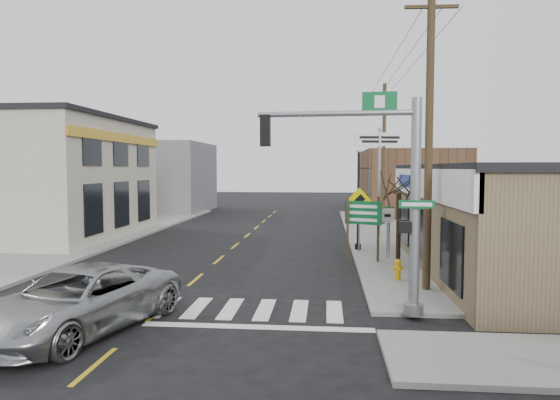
# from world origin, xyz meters

# --- Properties ---
(ground) EXTENTS (140.00, 140.00, 0.00)m
(ground) POSITION_xyz_m (0.00, 0.00, 0.00)
(ground) COLOR black
(ground) RESTS_ON ground
(sidewalk_right) EXTENTS (6.00, 38.00, 0.13)m
(sidewalk_right) POSITION_xyz_m (9.00, 13.00, 0.07)
(sidewalk_right) COLOR slate
(sidewalk_right) RESTS_ON ground
(sidewalk_left) EXTENTS (6.00, 38.00, 0.13)m
(sidewalk_left) POSITION_xyz_m (-9.00, 13.00, 0.07)
(sidewalk_left) COLOR slate
(sidewalk_left) RESTS_ON ground
(center_line) EXTENTS (0.12, 56.00, 0.01)m
(center_line) POSITION_xyz_m (0.00, 8.00, 0.01)
(center_line) COLOR gold
(center_line) RESTS_ON ground
(crosswalk) EXTENTS (11.00, 2.20, 0.01)m
(crosswalk) POSITION_xyz_m (0.00, 0.40, 0.01)
(crosswalk) COLOR silver
(crosswalk) RESTS_ON ground
(left_building) EXTENTS (12.00, 12.00, 6.80)m
(left_building) POSITION_xyz_m (-13.00, 14.00, 3.40)
(left_building) COLOR #B9B29A
(left_building) RESTS_ON ground
(bldg_distant_right) EXTENTS (8.00, 10.00, 5.60)m
(bldg_distant_right) POSITION_xyz_m (12.00, 30.00, 2.80)
(bldg_distant_right) COLOR brown
(bldg_distant_right) RESTS_ON ground
(bldg_distant_left) EXTENTS (9.00, 10.00, 6.40)m
(bldg_distant_left) POSITION_xyz_m (-11.00, 32.00, 3.20)
(bldg_distant_left) COLOR slate
(bldg_distant_left) RESTS_ON ground
(suv) EXTENTS (4.15, 6.25, 1.59)m
(suv) POSITION_xyz_m (-1.38, -1.94, 0.80)
(suv) COLOR #949699
(suv) RESTS_ON ground
(traffic_signal_pole) EXTENTS (4.72, 0.38, 5.98)m
(traffic_signal_pole) POSITION_xyz_m (6.40, -0.13, 3.69)
(traffic_signal_pole) COLOR gray
(traffic_signal_pole) RESTS_ON sidewalk_right
(guide_sign) EXTENTS (1.57, 0.13, 2.76)m
(guide_sign) POSITION_xyz_m (6.30, 7.49, 1.92)
(guide_sign) COLOR #42321E
(guide_sign) RESTS_ON sidewalk_right
(fire_hydrant) EXTENTS (0.23, 0.23, 0.75)m
(fire_hydrant) POSITION_xyz_m (7.28, 4.06, 0.54)
(fire_hydrant) COLOR #C1960A
(fire_hydrant) RESTS_ON sidewalk_right
(ped_crossing_sign) EXTENTS (1.18, 0.08, 3.04)m
(ped_crossing_sign) POSITION_xyz_m (6.30, 9.92, 2.18)
(ped_crossing_sign) COLOR gray
(ped_crossing_sign) RESTS_ON sidewalk_right
(lamp_post) EXTENTS (0.64, 0.50, 4.94)m
(lamp_post) POSITION_xyz_m (6.36, 10.64, 3.00)
(lamp_post) COLOR black
(lamp_post) RESTS_ON sidewalk_right
(dance_center_sign) EXTENTS (2.96, 0.18, 6.28)m
(dance_center_sign) POSITION_xyz_m (7.83, 15.93, 4.91)
(dance_center_sign) COLOR gray
(dance_center_sign) RESTS_ON sidewalk_right
(bare_tree) EXTENTS (2.23, 2.23, 4.47)m
(bare_tree) POSITION_xyz_m (7.63, 6.49, 3.64)
(bare_tree) COLOR black
(bare_tree) RESTS_ON sidewalk_right
(shrub_front) EXTENTS (1.47, 1.47, 1.10)m
(shrub_front) POSITION_xyz_m (10.35, 3.71, 0.68)
(shrub_front) COLOR #153618
(shrub_front) RESTS_ON sidewalk_right
(shrub_back) EXTENTS (1.12, 1.12, 0.84)m
(shrub_back) POSITION_xyz_m (10.95, 5.99, 0.55)
(shrub_back) COLOR black
(shrub_back) RESTS_ON sidewalk_right
(utility_pole_near) EXTENTS (1.68, 0.25, 9.66)m
(utility_pole_near) POSITION_xyz_m (8.02, 2.80, 5.09)
(utility_pole_near) COLOR #433921
(utility_pole_near) RESTS_ON sidewalk_right
(utility_pole_far) EXTENTS (1.70, 0.26, 9.79)m
(utility_pole_far) POSITION_xyz_m (8.75, 21.81, 5.15)
(utility_pole_far) COLOR #443520
(utility_pole_far) RESTS_ON sidewalk_right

